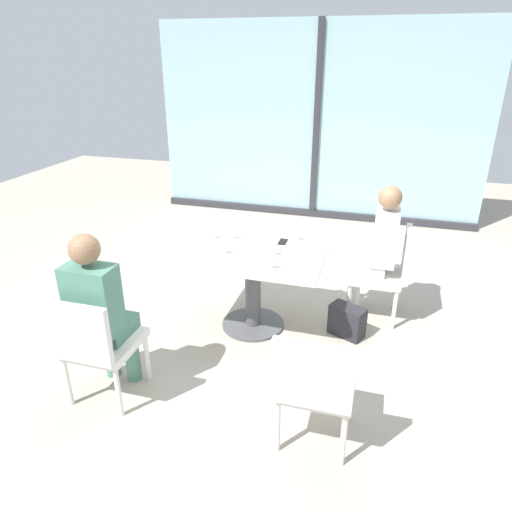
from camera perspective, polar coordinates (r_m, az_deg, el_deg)
ground_plane at (r=4.26m, az=-0.38°, el=-8.54°), size 12.00×12.00×0.00m
window_wall_backdrop at (r=6.80m, az=7.46°, el=14.73°), size 4.63×0.10×2.70m
dining_table_main at (r=4.00m, az=-0.40°, el=-2.02°), size 1.22×0.86×0.73m
chair_far_right at (r=4.32m, az=15.93°, el=-1.51°), size 0.50×0.46×0.87m
chair_front_left at (r=3.35m, az=-19.32°, el=-10.01°), size 0.46×0.50×0.87m
chair_front_right at (r=2.86m, az=7.33°, el=-15.25°), size 0.46×0.50×0.87m
person_far_right at (r=4.24m, az=14.77°, el=1.13°), size 0.39×0.34×1.26m
person_front_left at (r=3.32m, az=-18.76°, el=-6.12°), size 0.34×0.39×1.26m
wine_glass_0 at (r=3.79m, az=2.00°, el=1.84°), size 0.07×0.07×0.18m
wine_glass_1 at (r=4.12m, az=5.04°, el=3.60°), size 0.07×0.07×0.18m
wine_glass_2 at (r=3.55m, az=1.64°, el=0.21°), size 0.07×0.07×0.18m
wine_glass_3 at (r=4.16m, az=-5.70°, el=3.78°), size 0.07×0.07×0.18m
wine_glass_4 at (r=4.14m, az=-3.18°, el=3.77°), size 0.07×0.07×0.18m
coffee_cup at (r=3.88m, az=-4.11°, el=0.90°), size 0.08×0.08×0.09m
cell_phone_on_table at (r=4.13m, az=3.34°, el=1.78°), size 0.07×0.14×0.01m
handbag_0 at (r=4.13m, az=11.20°, el=-7.89°), size 0.34×0.27×0.28m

